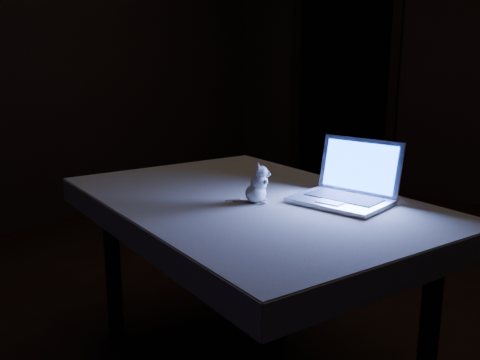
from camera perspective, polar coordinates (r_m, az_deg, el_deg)
The scene contains 8 objects.
floor at distance 2.69m, azimuth 7.39°, elevation -13.72°, with size 5.00×5.00×0.00m, color black.
back_wall at distance 4.75m, azimuth 23.52°, elevation 13.20°, with size 4.50×0.04×2.60m, color black.
left_wall at distance 4.01m, azimuth -21.97°, elevation 13.52°, with size 0.04×5.00×2.60m, color black.
doorway at distance 5.13m, azimuth 11.08°, elevation 11.32°, with size 1.06×0.36×2.13m, color black, non-canonical shape.
table at distance 2.07m, azimuth 1.07°, elevation -11.51°, with size 1.31×0.84×0.70m, color black, non-canonical shape.
tablecloth at distance 1.95m, azimuth 4.26°, elevation -3.29°, with size 1.40×0.93×0.09m, color beige, non-canonical shape.
laptop at distance 1.87m, azimuth 10.70°, elevation 0.70°, with size 0.32×0.28×0.22m, color #BABBBF, non-canonical shape.
plush_mouse at distance 1.86m, azimuth 1.69°, elevation -0.35°, with size 0.10×0.10×0.14m, color silver, non-canonical shape.
Camera 1 is at (1.17, -2.10, 1.21)m, focal length 40.00 mm.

